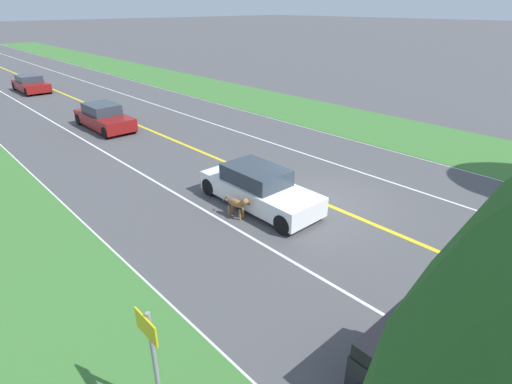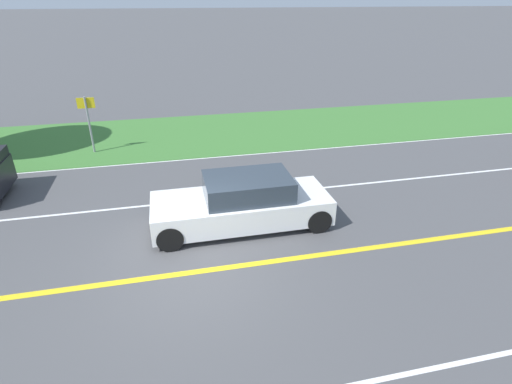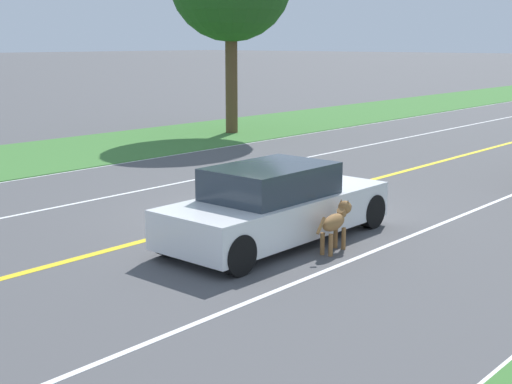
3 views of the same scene
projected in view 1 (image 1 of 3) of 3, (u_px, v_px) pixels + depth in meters
ground_plane at (323, 203)px, 14.47m from camera, size 400.00×400.00×0.00m
centre_divider_line at (323, 203)px, 14.47m from camera, size 0.18×160.00×0.01m
lane_edge_line_right at (149, 287)px, 10.18m from camera, size 0.14×160.00×0.01m
lane_edge_line_left at (417, 157)px, 18.75m from camera, size 0.14×160.00×0.01m
lane_dash_same_dir at (251, 237)px, 12.32m from camera, size 0.10×160.00×0.01m
lane_dash_oncoming at (376, 177)px, 16.61m from camera, size 0.10×160.00×0.01m
grass_verge_right at (20, 348)px, 8.34m from camera, size 6.00×160.00×0.03m
grass_verge_left at (445, 144)px, 20.58m from camera, size 6.00×160.00×0.03m
ego_car at (259, 188)px, 14.05m from camera, size 1.80×4.68×1.41m
dog at (238, 204)px, 13.25m from camera, size 0.36×1.23×0.85m
car_trailing_near at (104, 117)px, 22.89m from camera, size 1.81×4.56×1.40m
car_trailing_mid at (31, 84)px, 32.61m from camera, size 1.92×4.33×1.30m
street_sign at (152, 352)px, 6.48m from camera, size 0.11×0.64×2.22m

